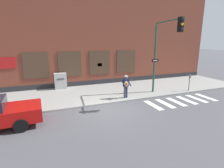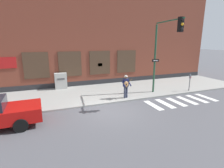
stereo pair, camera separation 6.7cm
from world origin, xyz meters
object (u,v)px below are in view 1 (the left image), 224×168
object	(u,v)px
parking_meter	(190,80)
utility_box	(61,81)
traffic_light	(164,45)
busker	(126,85)

from	to	relation	value
parking_meter	utility_box	xyz separation A→B (m)	(-10.09, 4.59, -0.25)
parking_meter	traffic_light	bearing A→B (deg)	-172.75
traffic_light	parking_meter	size ratio (longest dim) A/B	3.84
traffic_light	busker	bearing A→B (deg)	168.69
traffic_light	parking_meter	xyz separation A→B (m)	(3.19, 0.41, -2.86)
busker	traffic_light	bearing A→B (deg)	-11.31
parking_meter	busker	bearing A→B (deg)	178.70
traffic_light	utility_box	xyz separation A→B (m)	(-6.90, 4.99, -3.11)
traffic_light	parking_meter	distance (m)	4.30
parking_meter	utility_box	world-z (taller)	parking_meter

